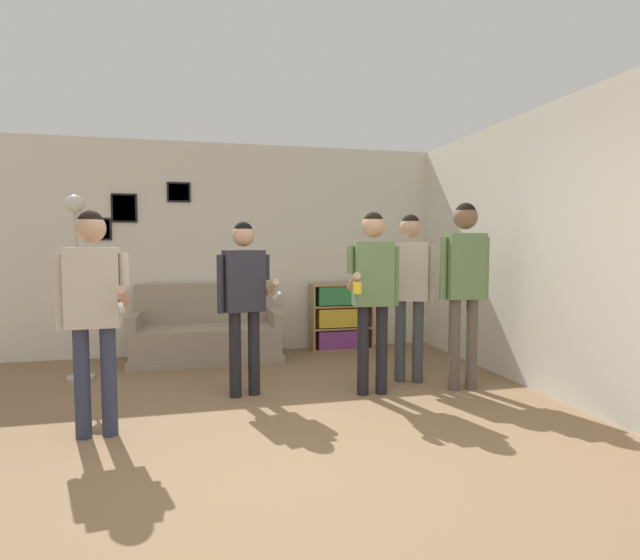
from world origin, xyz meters
The scene contains 11 objects.
ground_plane centered at (0.00, 0.00, 0.00)m, with size 20.00×20.00×0.00m, color #846647.
wall_back centered at (-0.01, 3.65, 1.35)m, with size 7.33×0.08×2.70m.
wall_right centered at (2.49, 1.81, 1.35)m, with size 0.06×6.02×2.70m.
couch centered at (-0.59, 3.24, 0.30)m, with size 1.78×0.80×0.91m.
bookshelf centered at (1.17, 3.43, 0.44)m, with size 0.83×0.30×0.88m.
floor_lamp centered at (-1.90, 2.64, 1.29)m, with size 0.28×0.28×1.92m.
person_player_foreground_left centered at (-1.41, 0.91, 1.01)m, with size 0.51×0.44×1.65m.
person_player_foreground_center centered at (-0.27, 1.66, 0.99)m, with size 0.55×0.42×1.62m.
person_watcher_holding_cup centered at (0.90, 1.43, 1.05)m, with size 0.52×0.41×1.71m.
person_spectator_near_bookshelf centered at (1.41, 1.75, 1.05)m, with size 0.46×0.33×1.71m.
person_spectator_far_right centered at (1.81, 1.37, 1.12)m, with size 0.50×0.23×1.80m.
Camera 1 is at (-0.65, -2.95, 1.41)m, focal length 28.00 mm.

